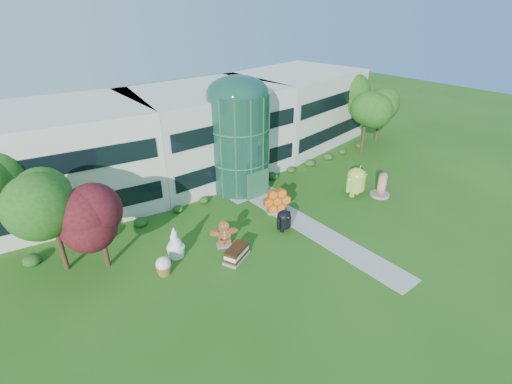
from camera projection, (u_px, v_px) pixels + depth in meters
ground at (325, 236)px, 31.01m from camera, size 140.00×140.00×0.00m
building at (207, 130)px, 41.34m from camera, size 46.00×15.00×9.30m
atrium at (239, 143)px, 37.07m from camera, size 6.00×6.00×9.80m
walkway at (308, 226)px, 32.39m from camera, size 2.40×20.00×0.04m
tree_red at (101, 232)px, 26.24m from camera, size 4.00×4.00×6.00m
trees_backdrop at (233, 146)px, 38.09m from camera, size 52.00×8.00×8.40m
android_green at (356, 179)px, 36.84m from camera, size 3.16×2.22×3.44m
android_black at (284, 219)px, 31.34m from camera, size 2.25×1.79×2.24m
donut at (381, 184)px, 36.90m from camera, size 2.66×2.24×2.51m
gingerbread at (224, 233)px, 29.35m from camera, size 2.68×1.87×2.31m
ice_cream_sandwich at (236, 253)px, 28.10m from camera, size 2.59×2.01×1.03m
honeycomb at (277, 202)px, 34.08m from camera, size 2.94×1.93×2.18m
froyo at (175, 242)px, 28.06m from camera, size 1.50×1.50×2.56m
cupcake at (164, 266)px, 26.48m from camera, size 1.36×1.36×1.41m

